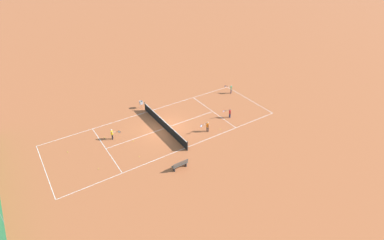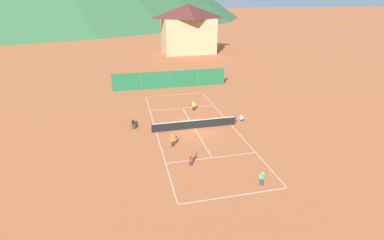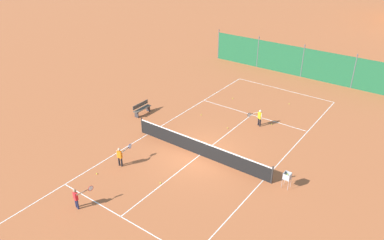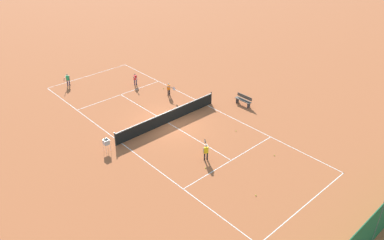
% 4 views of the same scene
% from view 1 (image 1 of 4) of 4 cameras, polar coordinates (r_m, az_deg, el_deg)
% --- Properties ---
extents(ground_plane, '(600.00, 600.00, 0.00)m').
position_cam_1_polar(ground_plane, '(31.82, -5.29, -1.59)').
color(ground_plane, '#B25B33').
extents(court_line_markings, '(8.25, 23.85, 0.01)m').
position_cam_1_polar(court_line_markings, '(31.82, -5.29, -1.59)').
color(court_line_markings, white).
rests_on(court_line_markings, ground).
extents(tennis_net, '(9.18, 0.08, 1.06)m').
position_cam_1_polar(tennis_net, '(31.54, -5.33, -0.84)').
color(tennis_net, '#2D2D2D').
rests_on(tennis_net, ground).
extents(player_near_service, '(0.39, 1.01, 1.16)m').
position_cam_1_polar(player_near_service, '(30.87, 2.91, -1.14)').
color(player_near_service, black).
rests_on(player_near_service, ground).
extents(player_far_baseline, '(0.81, 0.78, 1.14)m').
position_cam_1_polar(player_far_baseline, '(38.75, 7.40, 5.98)').
color(player_far_baseline, '#23284C').
rests_on(player_far_baseline, ground).
extents(player_far_service, '(0.53, 0.91, 1.10)m').
position_cam_1_polar(player_far_service, '(33.45, 7.16, 1.43)').
color(player_far_service, '#23284C').
rests_on(player_far_service, ground).
extents(player_near_baseline, '(0.75, 0.86, 1.17)m').
position_cam_1_polar(player_near_baseline, '(30.74, -14.93, -2.48)').
color(player_near_baseline, black).
rests_on(player_near_baseline, ground).
extents(tennis_ball_by_net_right, '(0.07, 0.07, 0.07)m').
position_cam_1_polar(tennis_ball_by_net_right, '(30.71, -22.60, -5.65)').
color(tennis_ball_by_net_right, '#CCE033').
rests_on(tennis_ball_by_net_right, ground).
extents(tennis_ball_near_corner, '(0.07, 0.07, 0.07)m').
position_cam_1_polar(tennis_ball_near_corner, '(30.33, -11.11, -3.95)').
color(tennis_ball_near_corner, '#CCE033').
rests_on(tennis_ball_near_corner, ground).
extents(tennis_ball_mid_court, '(0.07, 0.07, 0.07)m').
position_cam_1_polar(tennis_ball_mid_court, '(27.81, -17.41, -8.85)').
color(tennis_ball_mid_court, '#CCE033').
rests_on(tennis_ball_mid_court, ground).
extents(tennis_ball_by_net_left, '(0.07, 0.07, 0.07)m').
position_cam_1_polar(tennis_ball_by_net_left, '(33.16, -0.02, 0.16)').
color(tennis_ball_by_net_left, '#CCE033').
rests_on(tennis_ball_by_net_left, ground).
extents(tennis_ball_far_corner, '(0.07, 0.07, 0.07)m').
position_cam_1_polar(tennis_ball_far_corner, '(31.50, -16.30, -3.24)').
color(tennis_ball_far_corner, '#CCE033').
rests_on(tennis_ball_far_corner, ground).
extents(tennis_ball_alley_left, '(0.07, 0.07, 0.07)m').
position_cam_1_polar(tennis_ball_alley_left, '(28.30, -10.06, -6.85)').
color(tennis_ball_alley_left, '#CCE033').
rests_on(tennis_ball_alley_left, ground).
extents(tennis_ball_alley_right, '(0.07, 0.07, 0.07)m').
position_cam_1_polar(tennis_ball_alley_right, '(31.63, 5.42, -1.76)').
color(tennis_ball_alley_right, '#CCE033').
rests_on(tennis_ball_alley_right, ground).
extents(ball_hopper, '(0.36, 0.36, 0.89)m').
position_cam_1_polar(ball_hopper, '(35.56, -9.65, 3.22)').
color(ball_hopper, '#B7B7BC').
rests_on(ball_hopper, ground).
extents(courtside_bench, '(0.36, 1.50, 0.84)m').
position_cam_1_polar(courtside_bench, '(26.37, -2.29, -8.49)').
color(courtside_bench, '#51473D').
rests_on(courtside_bench, ground).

